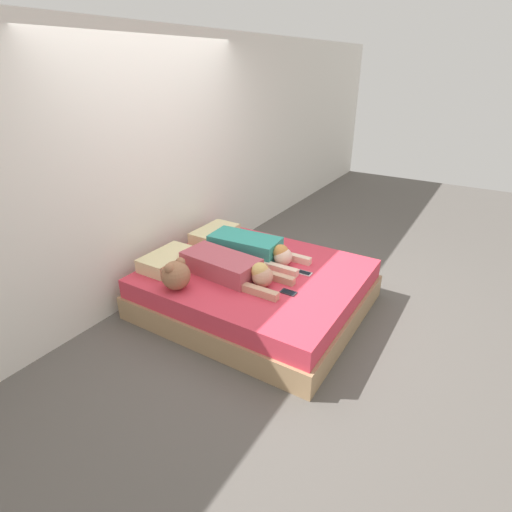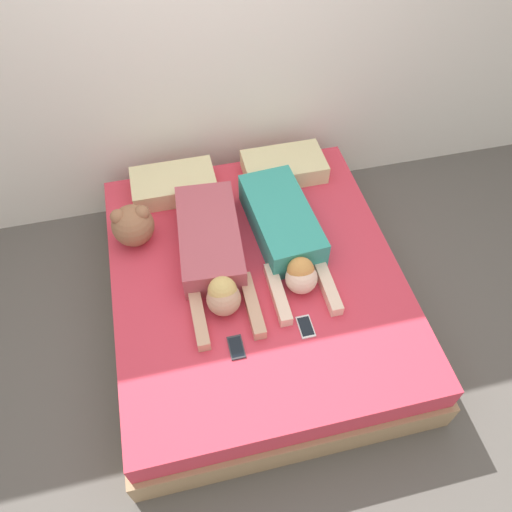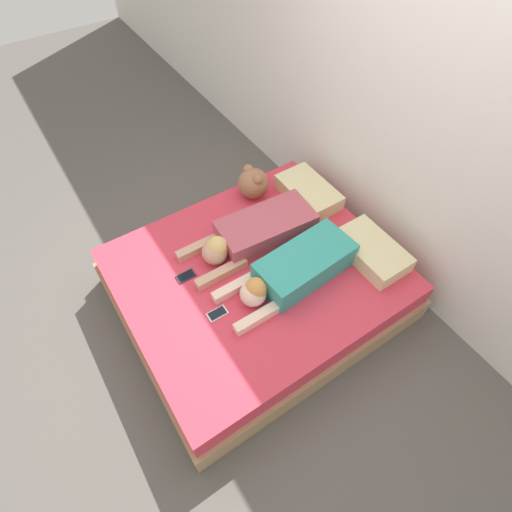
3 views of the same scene
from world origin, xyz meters
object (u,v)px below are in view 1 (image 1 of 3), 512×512
Objects in this scene: pillow_head_right at (215,234)px; person_right at (253,248)px; plush_toy at (176,275)px; bed at (256,289)px; pillow_head_left at (168,260)px; cell_phone_right at (304,273)px; person_left at (230,267)px; cell_phone_left at (288,292)px.

person_right reaches higher than pillow_head_right.
person_right is (-0.16, -0.62, 0.04)m from pillow_head_right.
bed is at bearing -31.66° from plush_toy.
bed is at bearing -141.88° from person_right.
pillow_head_right is at bearing 19.34° from plush_toy.
plush_toy is at bearing -160.66° from pillow_head_right.
pillow_head_left is 1.36m from cell_phone_right.
person_right is (0.46, 0.04, 0.01)m from person_left.
person_right is 0.80m from cell_phone_left.
cell_phone_left is at bearing -82.57° from pillow_head_left.
person_right is at bearing -14.87° from plush_toy.
pillow_head_left is (-0.39, 0.80, 0.28)m from bed.
pillow_head_right is 1.25m from cell_phone_right.
pillow_head_left is at bearing 134.96° from person_right.
plush_toy reaches higher than person_right.
pillow_head_left reaches higher than cell_phone_left.
person_right is 3.86× the size of plush_toy.
person_left reaches higher than bed.
pillow_head_right is at bearing 46.45° from person_left.
bed is at bearing 65.00° from cell_phone_left.
pillow_head_left is 0.48m from plush_toy.
pillow_head_right is 0.51× the size of person_left.
person_left is (-0.24, 0.14, 0.31)m from bed.
cell_phone_left is 1.02m from plush_toy.
person_right is at bearing 38.12° from bed.
pillow_head_right reaches higher than cell_phone_left.
person_right is (0.62, -0.62, 0.04)m from pillow_head_left.
pillow_head_right is 0.64m from person_right.
bed is 0.93m from pillow_head_right.
pillow_head_left is at bearing 116.01° from bed.
person_left reaches higher than person_right.
person_right is at bearing -45.04° from pillow_head_left.
bed is at bearing -116.01° from pillow_head_right.
pillow_head_left is at bearing 97.43° from cell_phone_left.
pillow_head_left is at bearing 180.00° from pillow_head_right.
person_left is at bearing -133.55° from pillow_head_right.
plush_toy is at bearing 117.10° from cell_phone_left.
cell_phone_right is at bearing -99.53° from pillow_head_right.
cell_phone_left is at bearing -124.47° from person_right.
cell_phone_right is at bearing -65.28° from pillow_head_left.
bed is 14.41× the size of cell_phone_right.
person_right is 7.52× the size of cell_phone_left.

